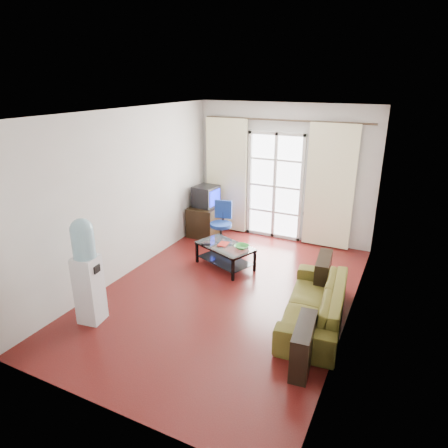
# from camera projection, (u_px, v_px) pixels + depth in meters

# --- Properties ---
(floor) EXTENTS (5.20, 5.20, 0.00)m
(floor) POSITION_uv_depth(u_px,v_px,m) (226.00, 293.00, 6.17)
(floor) COLOR maroon
(floor) RESTS_ON ground
(ceiling) EXTENTS (5.20, 5.20, 0.00)m
(ceiling) POSITION_uv_depth(u_px,v_px,m) (227.00, 112.00, 5.24)
(ceiling) COLOR white
(ceiling) RESTS_ON wall_back
(wall_back) EXTENTS (3.60, 0.02, 2.70)m
(wall_back) POSITION_uv_depth(u_px,v_px,m) (284.00, 173.00, 7.89)
(wall_back) COLOR silver
(wall_back) RESTS_ON floor
(wall_front) EXTENTS (3.60, 0.02, 2.70)m
(wall_front) POSITION_uv_depth(u_px,v_px,m) (99.00, 292.00, 3.51)
(wall_front) COLOR silver
(wall_front) RESTS_ON floor
(wall_left) EXTENTS (0.02, 5.20, 2.70)m
(wall_left) POSITION_uv_depth(u_px,v_px,m) (126.00, 195.00, 6.44)
(wall_left) COLOR silver
(wall_left) RESTS_ON floor
(wall_right) EXTENTS (0.02, 5.20, 2.70)m
(wall_right) POSITION_uv_depth(u_px,v_px,m) (357.00, 230.00, 4.96)
(wall_right) COLOR silver
(wall_right) RESTS_ON floor
(french_door) EXTENTS (1.16, 0.06, 2.15)m
(french_door) POSITION_uv_depth(u_px,v_px,m) (275.00, 186.00, 8.00)
(french_door) COLOR white
(french_door) RESTS_ON wall_back
(curtain_rod) EXTENTS (3.30, 0.04, 0.04)m
(curtain_rod) POSITION_uv_depth(u_px,v_px,m) (285.00, 120.00, 7.45)
(curtain_rod) COLOR #4C3F2D
(curtain_rod) RESTS_ON wall_back
(curtain_left) EXTENTS (0.90, 0.07, 2.35)m
(curtain_left) POSITION_uv_depth(u_px,v_px,m) (226.00, 176.00, 8.34)
(curtain_left) COLOR #FFFECD
(curtain_left) RESTS_ON curtain_rod
(curtain_right) EXTENTS (0.90, 0.07, 2.35)m
(curtain_right) POSITION_uv_depth(u_px,v_px,m) (330.00, 187.00, 7.45)
(curtain_right) COLOR #FFFECD
(curtain_right) RESTS_ON curtain_rod
(radiator) EXTENTS (0.64, 0.12, 0.64)m
(radiator) POSITION_uv_depth(u_px,v_px,m) (318.00, 229.00, 7.83)
(radiator) COLOR gray
(radiator) RESTS_ON floor
(sofa) EXTENTS (2.04, 1.15, 0.55)m
(sofa) POSITION_uv_depth(u_px,v_px,m) (315.00, 303.00, 5.37)
(sofa) COLOR brown
(sofa) RESTS_ON floor
(coffee_table) EXTENTS (1.14, 0.90, 0.40)m
(coffee_table) POSITION_uv_depth(u_px,v_px,m) (225.00, 253.00, 6.94)
(coffee_table) COLOR silver
(coffee_table) RESTS_ON floor
(bowl) EXTENTS (0.32, 0.32, 0.06)m
(bowl) POSITION_uv_depth(u_px,v_px,m) (242.00, 247.00, 6.75)
(bowl) COLOR #328A42
(bowl) RESTS_ON coffee_table
(book) EXTENTS (0.20, 0.24, 0.02)m
(book) POSITION_uv_depth(u_px,v_px,m) (219.00, 243.00, 6.94)
(book) COLOR #B13515
(book) RESTS_ON coffee_table
(remote) EXTENTS (0.17, 0.11, 0.02)m
(remote) POSITION_uv_depth(u_px,v_px,m) (206.00, 244.00, 6.91)
(remote) COLOR black
(remote) RESTS_ON coffee_table
(tv_stand) EXTENTS (0.61, 0.87, 0.62)m
(tv_stand) POSITION_uv_depth(u_px,v_px,m) (206.00, 219.00, 8.45)
(tv_stand) COLOR black
(tv_stand) RESTS_ON floor
(crt_tv) EXTENTS (0.51, 0.50, 0.43)m
(crt_tv) POSITION_uv_depth(u_px,v_px,m) (205.00, 196.00, 8.24)
(crt_tv) COLOR black
(crt_tv) RESTS_ON tv_stand
(task_chair) EXTENTS (0.71, 0.71, 0.87)m
(task_chair) POSITION_uv_depth(u_px,v_px,m) (221.00, 233.00, 7.85)
(task_chair) COLOR black
(task_chair) RESTS_ON floor
(water_cooler) EXTENTS (0.35, 0.34, 1.47)m
(water_cooler) POSITION_uv_depth(u_px,v_px,m) (87.00, 269.00, 5.21)
(water_cooler) COLOR silver
(water_cooler) RESTS_ON floor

